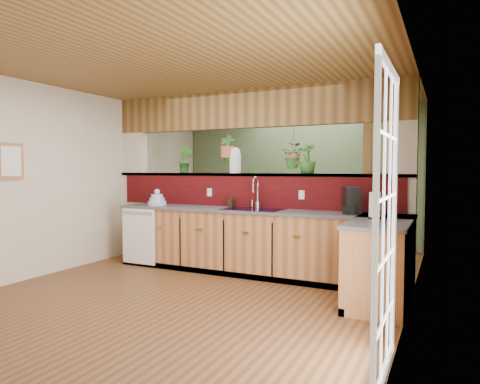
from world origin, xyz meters
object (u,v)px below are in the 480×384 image
at_px(soap_dispenser, 232,201).
at_px(glass_jar, 235,160).
at_px(faucet, 256,191).
at_px(coffee_maker, 351,201).
at_px(paper_towel, 375,206).
at_px(shelving_console, 277,219).
at_px(dish_stack, 157,200).

height_order(soap_dispenser, glass_jar, glass_jar).
distance_m(faucet, soap_dispenser, 0.41).
xyz_separation_m(faucet, soap_dispenser, (-0.38, -0.02, -0.15)).
distance_m(soap_dispenser, coffee_maker, 1.73).
height_order(paper_towel, shelving_console, paper_towel).
bearing_deg(coffee_maker, shelving_console, 106.34).
bearing_deg(faucet, dish_stack, -173.14).
bearing_deg(faucet, shelving_console, 103.19).
xyz_separation_m(faucet, coffee_maker, (1.35, -0.14, -0.09)).
distance_m(soap_dispenser, glass_jar, 0.64).
height_order(glass_jar, shelving_console, glass_jar).
distance_m(faucet, dish_stack, 1.59).
relative_size(faucet, glass_jar, 1.18).
distance_m(paper_towel, shelving_console, 3.51).
bearing_deg(coffee_maker, dish_stack, 158.02).
bearing_deg(paper_towel, coffee_maker, 128.47).
relative_size(dish_stack, shelving_console, 0.17).
bearing_deg(dish_stack, coffee_maker, 0.95).
height_order(faucet, paper_towel, faucet).
xyz_separation_m(coffee_maker, shelving_console, (-1.85, 2.26, -0.55)).
bearing_deg(coffee_maker, paper_towel, -74.45).
height_order(dish_stack, soap_dispenser, dish_stack).
height_order(dish_stack, glass_jar, glass_jar).
bearing_deg(faucet, coffee_maker, -5.95).
bearing_deg(shelving_console, dish_stack, -92.63).
height_order(soap_dispenser, paper_towel, paper_towel).
xyz_separation_m(paper_towel, shelving_console, (-2.19, 2.69, -0.54)).
bearing_deg(faucet, soap_dispenser, -177.70).
distance_m(glass_jar, shelving_console, 2.19).
distance_m(dish_stack, coffee_maker, 2.92).
distance_m(faucet, paper_towel, 1.79).
bearing_deg(shelving_console, glass_jar, -65.97).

